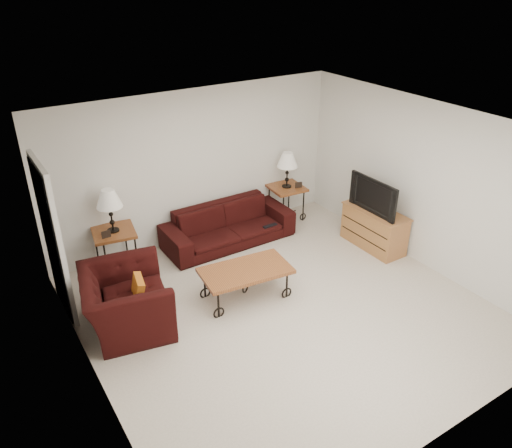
# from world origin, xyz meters

# --- Properties ---
(ground) EXTENTS (5.00, 5.00, 0.00)m
(ground) POSITION_xyz_m (0.00, 0.00, 0.00)
(ground) COLOR beige
(ground) RESTS_ON ground
(wall_back) EXTENTS (5.00, 0.02, 2.50)m
(wall_back) POSITION_xyz_m (0.00, 2.50, 1.25)
(wall_back) COLOR silver
(wall_back) RESTS_ON ground
(wall_front) EXTENTS (5.00, 0.02, 2.50)m
(wall_front) POSITION_xyz_m (0.00, -2.50, 1.25)
(wall_front) COLOR silver
(wall_front) RESTS_ON ground
(wall_left) EXTENTS (0.02, 5.00, 2.50)m
(wall_left) POSITION_xyz_m (-2.50, 0.00, 1.25)
(wall_left) COLOR silver
(wall_left) RESTS_ON ground
(wall_right) EXTENTS (0.02, 5.00, 2.50)m
(wall_right) POSITION_xyz_m (2.50, 0.00, 1.25)
(wall_right) COLOR silver
(wall_right) RESTS_ON ground
(ceiling) EXTENTS (5.00, 5.00, 0.00)m
(ceiling) POSITION_xyz_m (0.00, 0.00, 2.50)
(ceiling) COLOR white
(ceiling) RESTS_ON wall_back
(doorway) EXTENTS (0.08, 0.94, 2.04)m
(doorway) POSITION_xyz_m (-2.47, 1.65, 1.02)
(doorway) COLOR black
(doorway) RESTS_ON ground
(sofa) EXTENTS (2.17, 0.85, 0.63)m
(sofa) POSITION_xyz_m (0.30, 2.02, 0.32)
(sofa) COLOR black
(sofa) RESTS_ON ground
(side_table_left) EXTENTS (0.70, 0.70, 0.66)m
(side_table_left) POSITION_xyz_m (-1.54, 2.20, 0.33)
(side_table_left) COLOR brown
(side_table_left) RESTS_ON ground
(side_table_right) EXTENTS (0.63, 0.63, 0.64)m
(side_table_right) POSITION_xyz_m (1.60, 2.20, 0.32)
(side_table_right) COLOR brown
(side_table_right) RESTS_ON ground
(lamp_left) EXTENTS (0.43, 0.43, 0.66)m
(lamp_left) POSITION_xyz_m (-1.54, 2.20, 0.99)
(lamp_left) COLOR black
(lamp_left) RESTS_ON side_table_left
(lamp_right) EXTENTS (0.39, 0.39, 0.64)m
(lamp_right) POSITION_xyz_m (1.60, 2.20, 0.95)
(lamp_right) COLOR black
(lamp_right) RESTS_ON side_table_right
(photo_frame_left) EXTENTS (0.13, 0.02, 0.11)m
(photo_frame_left) POSITION_xyz_m (-1.69, 2.05, 0.71)
(photo_frame_left) COLOR black
(photo_frame_left) RESTS_ON side_table_left
(photo_frame_right) EXTENTS (0.13, 0.05, 0.11)m
(photo_frame_right) POSITION_xyz_m (1.75, 2.05, 0.69)
(photo_frame_right) COLOR black
(photo_frame_right) RESTS_ON side_table_right
(coffee_table) EXTENTS (1.29, 0.80, 0.46)m
(coffee_table) POSITION_xyz_m (-0.28, 0.53, 0.23)
(coffee_table) COLOR brown
(coffee_table) RESTS_ON ground
(armchair) EXTENTS (1.25, 1.37, 0.77)m
(armchair) POSITION_xyz_m (-1.88, 0.81, 0.39)
(armchair) COLOR black
(armchair) RESTS_ON ground
(throw_pillow) EXTENTS (0.16, 0.36, 0.35)m
(throw_pillow) POSITION_xyz_m (-1.72, 0.76, 0.52)
(throw_pillow) COLOR #C86019
(throw_pillow) RESTS_ON armchair
(tv_stand) EXTENTS (0.45, 1.08, 0.65)m
(tv_stand) POSITION_xyz_m (2.23, 0.62, 0.32)
(tv_stand) COLOR #B16941
(tv_stand) RESTS_ON ground
(television) EXTENTS (0.13, 0.97, 0.56)m
(television) POSITION_xyz_m (2.21, 0.62, 0.93)
(television) COLOR black
(television) RESTS_ON tv_stand
(backpack) EXTENTS (0.46, 0.41, 0.50)m
(backpack) POSITION_xyz_m (0.92, 1.83, 0.25)
(backpack) COLOR black
(backpack) RESTS_ON ground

